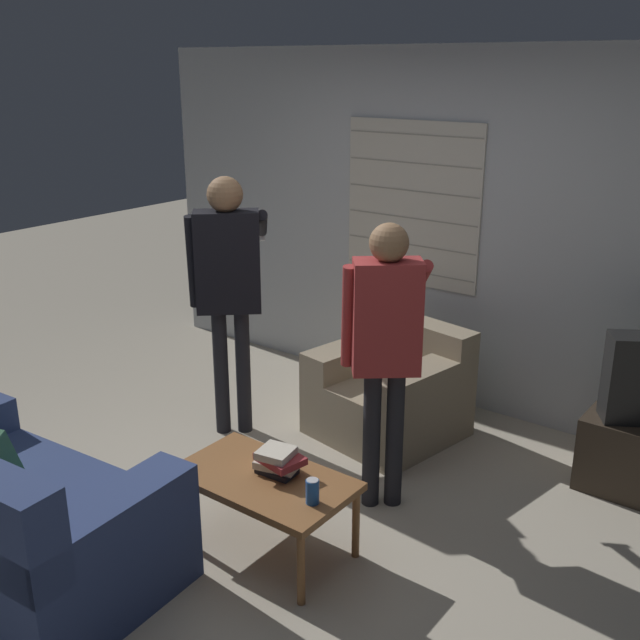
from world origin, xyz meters
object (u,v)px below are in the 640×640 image
(coffee_table, at_px, (264,484))
(person_right_standing, at_px, (386,335))
(couch_blue, at_px, (3,519))
(person_left_standing, at_px, (228,274))
(soda_can, at_px, (312,491))
(armchair_beige, at_px, (392,391))
(spare_remote, at_px, (267,452))
(book_stack, at_px, (278,461))

(coffee_table, xyz_separation_m, person_right_standing, (0.25, 0.74, 0.65))
(couch_blue, xyz_separation_m, person_left_standing, (-0.18, 1.82, 0.80))
(person_right_standing, relative_size, soda_can, 13.10)
(coffee_table, bearing_deg, person_right_standing, 71.51)
(armchair_beige, xyz_separation_m, coffee_table, (0.18, -1.52, 0.08))
(coffee_table, xyz_separation_m, spare_remote, (-0.14, 0.18, 0.06))
(spare_remote, bearing_deg, book_stack, -62.92)
(person_right_standing, height_order, soda_can, person_right_standing)
(couch_blue, distance_m, person_left_standing, 2.00)
(armchair_beige, height_order, coffee_table, armchair_beige)
(book_stack, xyz_separation_m, soda_can, (0.31, -0.11, -0.01))
(armchair_beige, relative_size, person_left_standing, 0.56)
(armchair_beige, relative_size, soda_can, 7.84)
(armchair_beige, distance_m, person_right_standing, 1.15)
(armchair_beige, bearing_deg, spare_remote, 101.91)
(book_stack, bearing_deg, armchair_beige, 98.39)
(armchair_beige, xyz_separation_m, soda_can, (0.52, -1.57, 0.19))
(book_stack, height_order, spare_remote, book_stack)
(person_right_standing, bearing_deg, soda_can, -122.00)
(couch_blue, relative_size, soda_can, 13.25)
(coffee_table, height_order, person_right_standing, person_right_standing)
(person_left_standing, relative_size, book_stack, 6.47)
(couch_blue, relative_size, spare_remote, 12.58)
(couch_blue, bearing_deg, book_stack, 43.41)
(armchair_beige, bearing_deg, coffee_table, 106.80)
(coffee_table, bearing_deg, couch_blue, -133.12)
(couch_blue, height_order, book_stack, couch_blue)
(person_right_standing, bearing_deg, couch_blue, -163.00)
(couch_blue, distance_m, coffee_table, 1.28)
(person_left_standing, height_order, spare_remote, person_left_standing)
(person_left_standing, relative_size, person_right_standing, 1.07)
(armchair_beige, relative_size, spare_remote, 7.44)
(person_right_standing, bearing_deg, armchair_beige, 79.16)
(coffee_table, bearing_deg, spare_remote, 127.15)
(coffee_table, height_order, soda_can, soda_can)
(armchair_beige, xyz_separation_m, person_right_standing, (0.42, -0.78, 0.73))
(person_left_standing, distance_m, person_right_standing, 1.32)
(coffee_table, xyz_separation_m, person_left_standing, (-1.06, 0.89, 0.74))
(coffee_table, relative_size, person_right_standing, 0.55)
(couch_blue, xyz_separation_m, book_stack, (0.91, 1.00, 0.18))
(couch_blue, distance_m, book_stack, 1.37)
(couch_blue, bearing_deg, spare_remote, 52.33)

